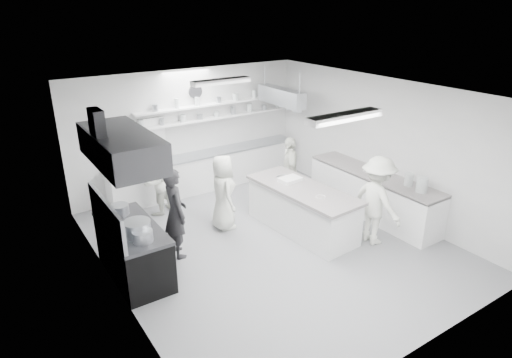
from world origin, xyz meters
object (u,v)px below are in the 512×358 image
stove (134,252)px  prep_island (302,210)px  back_counter (207,171)px  right_counter (372,195)px  cook_stove (176,213)px  cook_back (156,182)px

stove → prep_island: bearing=-5.2°
stove → back_counter: size_ratio=0.36×
stove → right_counter: 5.28m
prep_island → back_counter: bearing=96.3°
cook_stove → prep_island: bearing=-96.7°
prep_island → cook_stove: bearing=164.0°
back_counter → cook_stove: bearing=-127.7°
cook_stove → back_counter: bearing=-32.5°
right_counter → prep_island: bearing=170.9°
cook_stove → cook_back: cook_stove is taller
right_counter → cook_stove: 4.44m
back_counter → cook_back: bearing=-156.8°
prep_island → cook_back: size_ratio=1.61×
right_counter → cook_back: size_ratio=2.16×
right_counter → cook_back: cook_back is taller
prep_island → right_counter: bearing=-13.2°
stove → right_counter: (5.25, -0.60, 0.02)m
cook_stove → cook_back: size_ratio=1.13×
stove → cook_back: cook_back is taller
cook_back → prep_island: bearing=101.7°
stove → cook_back: bearing=58.7°
back_counter → prep_island: back_counter is taller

